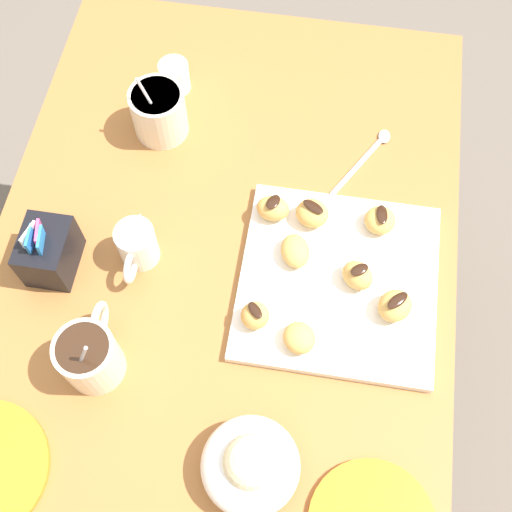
% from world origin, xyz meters
% --- Properties ---
extents(ground_plane, '(8.00, 8.00, 0.00)m').
position_xyz_m(ground_plane, '(0.00, 0.00, 0.00)').
color(ground_plane, '#665B51').
extents(dining_table, '(1.02, 0.72, 0.71)m').
position_xyz_m(dining_table, '(0.00, 0.00, 0.57)').
color(dining_table, '#A36633').
rests_on(dining_table, ground_plane).
extents(pastry_plate_square, '(0.29, 0.29, 0.02)m').
position_xyz_m(pastry_plate_square, '(-0.03, -0.18, 0.72)').
color(pastry_plate_square, white).
rests_on(pastry_plate_square, dining_table).
extents(coffee_mug_cream_left, '(0.12, 0.08, 0.14)m').
position_xyz_m(coffee_mug_cream_left, '(-0.21, 0.14, 0.76)').
color(coffee_mug_cream_left, silver).
rests_on(coffee_mug_cream_left, dining_table).
extents(coffee_mug_cream_right, '(0.13, 0.09, 0.13)m').
position_xyz_m(coffee_mug_cream_right, '(0.22, 0.14, 0.76)').
color(coffee_mug_cream_right, silver).
rests_on(coffee_mug_cream_right, dining_table).
extents(cream_pitcher_white, '(0.10, 0.06, 0.07)m').
position_xyz_m(cream_pitcher_white, '(-0.03, 0.12, 0.75)').
color(cream_pitcher_white, white).
rests_on(cream_pitcher_white, dining_table).
extents(sugar_caddy, '(0.09, 0.07, 0.11)m').
position_xyz_m(sugar_caddy, '(-0.06, 0.25, 0.75)').
color(sugar_caddy, black).
rests_on(sugar_caddy, dining_table).
extents(ice_cream_bowl, '(0.13, 0.13, 0.10)m').
position_xyz_m(ice_cream_bowl, '(-0.32, -0.10, 0.75)').
color(ice_cream_bowl, white).
rests_on(ice_cream_bowl, dining_table).
extents(chocolate_sauce_pitcher, '(0.09, 0.05, 0.06)m').
position_xyz_m(chocolate_sauce_pitcher, '(0.30, 0.14, 0.74)').
color(chocolate_sauce_pitcher, white).
rests_on(chocolate_sauce_pitcher, dining_table).
extents(loose_spoon_near_saucer, '(0.15, 0.09, 0.01)m').
position_xyz_m(loose_spoon_near_saucer, '(0.21, -0.21, 0.71)').
color(loose_spoon_near_saucer, silver).
rests_on(loose_spoon_near_saucer, dining_table).
extents(beignet_0, '(0.06, 0.06, 0.04)m').
position_xyz_m(beignet_0, '(0.07, -0.13, 0.75)').
color(beignet_0, '#DBA351').
rests_on(beignet_0, pastry_plate_square).
extents(chocolate_drizzle_0, '(0.03, 0.04, 0.00)m').
position_xyz_m(chocolate_drizzle_0, '(0.07, -0.13, 0.77)').
color(chocolate_drizzle_0, black).
rests_on(chocolate_drizzle_0, beignet_0).
extents(beignet_1, '(0.06, 0.06, 0.04)m').
position_xyz_m(beignet_1, '(-0.03, -0.21, 0.75)').
color(beignet_1, '#DBA351').
rests_on(beignet_1, pastry_plate_square).
extents(chocolate_drizzle_1, '(0.03, 0.03, 0.00)m').
position_xyz_m(chocolate_drizzle_1, '(-0.03, -0.21, 0.77)').
color(chocolate_drizzle_1, black).
rests_on(chocolate_drizzle_1, beignet_1).
extents(beignet_2, '(0.06, 0.06, 0.04)m').
position_xyz_m(beignet_2, '(-0.11, -0.07, 0.75)').
color(beignet_2, '#DBA351').
rests_on(beignet_2, pastry_plate_square).
extents(chocolate_drizzle_2, '(0.03, 0.03, 0.00)m').
position_xyz_m(chocolate_drizzle_2, '(-0.11, -0.07, 0.77)').
color(chocolate_drizzle_2, black).
rests_on(chocolate_drizzle_2, beignet_2).
extents(beignet_3, '(0.07, 0.06, 0.03)m').
position_xyz_m(beignet_3, '(0.00, -0.11, 0.74)').
color(beignet_3, '#DBA351').
rests_on(beignet_3, pastry_plate_square).
extents(beignet_4, '(0.04, 0.05, 0.04)m').
position_xyz_m(beignet_4, '(0.07, -0.07, 0.75)').
color(beignet_4, '#DBA351').
rests_on(beignet_4, pastry_plate_square).
extents(chocolate_drizzle_4, '(0.03, 0.03, 0.00)m').
position_xyz_m(chocolate_drizzle_4, '(0.07, -0.07, 0.76)').
color(chocolate_drizzle_4, black).
rests_on(chocolate_drizzle_4, beignet_4).
extents(beignet_5, '(0.07, 0.07, 0.03)m').
position_xyz_m(beignet_5, '(-0.13, -0.14, 0.74)').
color(beignet_5, '#DBA351').
rests_on(beignet_5, pastry_plate_square).
extents(beignet_6, '(0.06, 0.06, 0.03)m').
position_xyz_m(beignet_6, '(0.07, -0.23, 0.74)').
color(beignet_6, '#DBA351').
rests_on(beignet_6, pastry_plate_square).
extents(chocolate_drizzle_6, '(0.03, 0.02, 0.00)m').
position_xyz_m(chocolate_drizzle_6, '(0.07, -0.23, 0.76)').
color(chocolate_drizzle_6, black).
rests_on(chocolate_drizzle_6, beignet_6).
extents(beignet_7, '(0.07, 0.07, 0.04)m').
position_xyz_m(beignet_7, '(-0.07, -0.27, 0.75)').
color(beignet_7, '#DBA351').
rests_on(beignet_7, pastry_plate_square).
extents(chocolate_drizzle_7, '(0.04, 0.04, 0.00)m').
position_xyz_m(chocolate_drizzle_7, '(-0.07, -0.27, 0.77)').
color(chocolate_drizzle_7, black).
rests_on(chocolate_drizzle_7, beignet_7).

